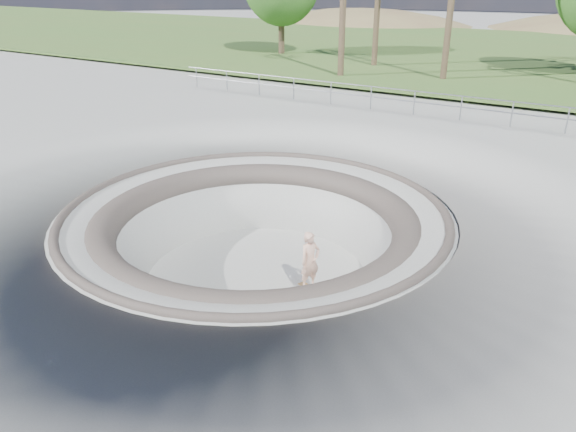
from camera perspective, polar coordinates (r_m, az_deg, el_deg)
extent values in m
plane|color=#A8A8A3|center=(14.85, -3.35, 0.48)|extent=(180.00, 180.00, 0.00)
torus|color=#A8A8A3|center=(15.74, -3.18, -6.23)|extent=(14.00, 14.00, 4.00)
cylinder|color=#A8A8A3|center=(15.72, -3.18, -6.07)|extent=(6.60, 6.60, 0.10)
torus|color=#4F453F|center=(14.86, -3.34, 0.41)|extent=(10.24, 10.24, 0.24)
torus|color=#4F453F|center=(15.04, -3.31, -1.10)|extent=(8.91, 8.91, 0.81)
cube|color=#3D6327|center=(46.20, 22.21, 14.97)|extent=(180.00, 36.00, 0.12)
ellipsoid|color=brown|center=(73.63, 7.28, 13.83)|extent=(50.40, 36.00, 23.40)
cylinder|color=gray|center=(24.91, 12.80, 12.27)|extent=(25.00, 0.05, 0.05)
cylinder|color=gray|center=(25.00, 12.71, 11.26)|extent=(25.00, 0.05, 0.05)
cube|color=olive|center=(14.88, 2.21, -7.37)|extent=(0.79, 0.49, 0.02)
cylinder|color=#ACACB1|center=(14.90, 2.20, -7.48)|extent=(0.09, 0.16, 0.03)
cylinder|color=#ACACB1|center=(14.90, 2.20, -7.48)|extent=(0.09, 0.16, 0.03)
cylinder|color=beige|center=(14.90, 2.20, -7.50)|extent=(0.07, 0.05, 0.06)
cylinder|color=beige|center=(14.90, 2.20, -7.50)|extent=(0.07, 0.05, 0.06)
cylinder|color=beige|center=(14.90, 2.20, -7.50)|extent=(0.07, 0.05, 0.06)
cylinder|color=beige|center=(14.90, 2.20, -7.50)|extent=(0.07, 0.05, 0.06)
imported|color=#E6AF95|center=(14.48, 2.26, -4.62)|extent=(0.58, 0.69, 1.60)
cylinder|color=brown|center=(42.85, -0.68, 19.20)|extent=(0.44, 0.44, 4.74)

